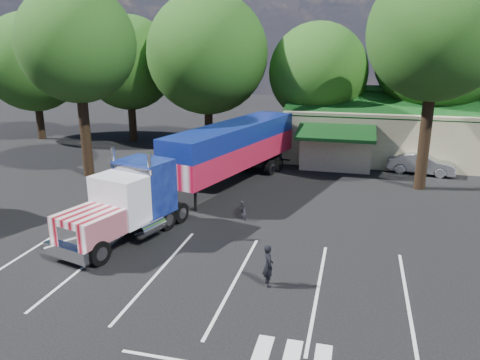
% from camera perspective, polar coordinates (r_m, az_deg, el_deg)
% --- Properties ---
extents(ground, '(120.00, 120.00, 0.00)m').
position_cam_1_polar(ground, '(24.72, -4.24, -4.80)').
color(ground, black).
rests_on(ground, ground).
extents(event_hall, '(24.20, 14.12, 5.55)m').
position_cam_1_polar(event_hall, '(40.70, 23.07, 5.63)').
color(event_hall, '#BFB88E').
rests_on(event_hall, ground).
extents(tree_row_a, '(9.00, 9.00, 11.68)m').
position_cam_1_polar(tree_row_a, '(48.34, -23.92, 12.99)').
color(tree_row_a, black).
rests_on(tree_row_a, ground).
extents(tree_row_b, '(8.40, 8.40, 11.35)m').
position_cam_1_polar(tree_row_b, '(44.61, -13.41, 13.71)').
color(tree_row_b, black).
rests_on(tree_row_b, ground).
extents(tree_row_c, '(10.00, 10.00, 13.05)m').
position_cam_1_polar(tree_row_c, '(40.01, -4.00, 15.13)').
color(tree_row_c, black).
rests_on(tree_row_c, ground).
extents(tree_row_d, '(8.00, 8.00, 10.60)m').
position_cam_1_polar(tree_row_d, '(39.54, 9.48, 12.83)').
color(tree_row_d, black).
rests_on(tree_row_d, ground).
extents(tree_row_e, '(9.60, 9.60, 12.90)m').
position_cam_1_polar(tree_row_e, '(40.22, 22.92, 14.00)').
color(tree_row_e, black).
rests_on(tree_row_e, ground).
extents(tree_near_left, '(7.60, 7.60, 12.65)m').
position_cam_1_polar(tree_near_left, '(33.09, -19.27, 15.35)').
color(tree_near_left, black).
rests_on(tree_near_left, ground).
extents(tree_near_right, '(8.00, 8.00, 13.50)m').
position_cam_1_polar(tree_near_right, '(30.60, 22.85, 16.20)').
color(tree_near_right, black).
rests_on(tree_near_right, ground).
extents(semi_truck, '(7.81, 19.83, 4.18)m').
position_cam_1_polar(semi_truck, '(27.76, -3.56, 2.71)').
color(semi_truck, black).
rests_on(semi_truck, ground).
extents(woman, '(0.65, 0.73, 1.67)m').
position_cam_1_polar(woman, '(18.02, 3.45, -10.34)').
color(woman, black).
rests_on(woman, ground).
extents(bicycle, '(1.23, 1.94, 0.96)m').
position_cam_1_polar(bicycle, '(24.98, 0.39, -3.35)').
color(bicycle, black).
rests_on(bicycle, ground).
extents(silver_sedan, '(4.72, 2.39, 1.48)m').
position_cam_1_polar(silver_sedan, '(35.31, 21.28, 1.89)').
color(silver_sedan, '#9FA1A6').
rests_on(silver_sedan, ground).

